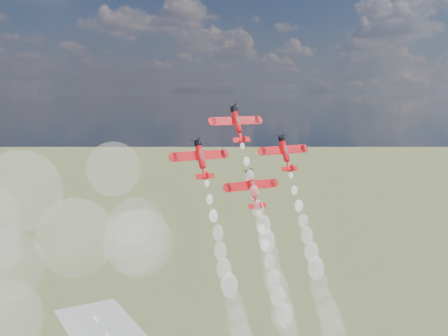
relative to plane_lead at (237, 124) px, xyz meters
name	(u,v)px	position (x,y,z in m)	size (l,w,h in m)	color
plane_lead	(237,124)	(0.00, 0.00, 0.00)	(13.81, 6.86, 9.19)	red
plane_left	(201,159)	(-12.41, -3.78, -7.82)	(13.81, 6.86, 9.19)	red
plane_right	(285,153)	(12.41, -3.78, -7.82)	(13.81, 6.86, 9.19)	red
plane_slot	(253,188)	(0.00, -7.55, -15.65)	(13.81, 6.86, 9.19)	red
smoke_trail_lead	(273,273)	(-0.03, -16.91, -34.60)	(5.54, 21.58, 40.36)	white
smoke_trail_left	(238,321)	(-12.16, -20.77, -42.30)	(5.36, 21.38, 40.05)	white
smoke_trail_right	(324,300)	(12.71, -20.56, -42.40)	(5.55, 20.86, 39.59)	white
drifted_smoke_cloud	(34,230)	(-48.75, 11.69, -24.17)	(69.57, 36.43, 50.18)	white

